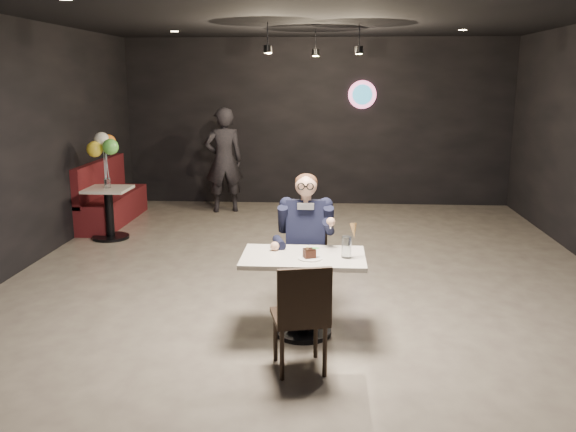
# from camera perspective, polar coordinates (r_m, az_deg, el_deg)

# --- Properties ---
(floor) EXTENTS (9.00, 9.00, 0.00)m
(floor) POSITION_cam_1_polar(r_m,az_deg,el_deg) (7.09, 1.89, -6.11)
(floor) COLOR gray
(floor) RESTS_ON ground
(wall_sign) EXTENTS (0.50, 0.06, 0.50)m
(wall_sign) POSITION_cam_1_polar(r_m,az_deg,el_deg) (11.19, 6.96, 11.21)
(wall_sign) COLOR pink
(wall_sign) RESTS_ON floor
(pendant_lights) EXTENTS (1.40, 1.20, 0.36)m
(pendant_lights) POSITION_cam_1_polar(r_m,az_deg,el_deg) (8.72, 2.52, 16.64)
(pendant_lights) COLOR black
(pendant_lights) RESTS_ON floor
(main_table) EXTENTS (1.10, 0.70, 0.75)m
(main_table) POSITION_cam_1_polar(r_m,az_deg,el_deg) (5.57, 1.43, -7.39)
(main_table) COLOR white
(main_table) RESTS_ON floor
(chair_far) EXTENTS (0.42, 0.46, 0.92)m
(chair_far) POSITION_cam_1_polar(r_m,az_deg,el_deg) (6.06, 1.66, -4.84)
(chair_far) COLOR black
(chair_far) RESTS_ON floor
(chair_near) EXTENTS (0.52, 0.55, 0.92)m
(chair_near) POSITION_cam_1_polar(r_m,az_deg,el_deg) (4.90, 1.09, -9.22)
(chair_near) COLOR black
(chair_near) RESTS_ON floor
(seated_man) EXTENTS (0.60, 0.80, 1.44)m
(seated_man) POSITION_cam_1_polar(r_m,az_deg,el_deg) (5.99, 1.67, -2.47)
(seated_man) COLOR black
(seated_man) RESTS_ON floor
(dessert_plate) EXTENTS (0.22, 0.22, 0.01)m
(dessert_plate) POSITION_cam_1_polar(r_m,az_deg,el_deg) (5.34, 2.10, -3.97)
(dessert_plate) COLOR white
(dessert_plate) RESTS_ON main_table
(cake_slice) EXTENTS (0.12, 0.11, 0.07)m
(cake_slice) POSITION_cam_1_polar(r_m,az_deg,el_deg) (5.34, 2.02, -3.53)
(cake_slice) COLOR black
(cake_slice) RESTS_ON dessert_plate
(mint_leaf) EXTENTS (0.07, 0.04, 0.01)m
(mint_leaf) POSITION_cam_1_polar(r_m,az_deg,el_deg) (5.34, 2.61, -3.01)
(mint_leaf) COLOR green
(mint_leaf) RESTS_ON cake_slice
(sundae_glass) EXTENTS (0.09, 0.09, 0.19)m
(sundae_glass) POSITION_cam_1_polar(r_m,az_deg,el_deg) (5.38, 5.50, -2.91)
(sundae_glass) COLOR silver
(sundae_glass) RESTS_ON main_table
(wafer_cone) EXTENTS (0.08, 0.08, 0.13)m
(wafer_cone) POSITION_cam_1_polar(r_m,az_deg,el_deg) (5.35, 6.17, -1.37)
(wafer_cone) COLOR tan
(wafer_cone) RESTS_ON sundae_glass
(booth_bench) EXTENTS (0.50, 2.01, 1.00)m
(booth_bench) POSITION_cam_1_polar(r_m,az_deg,el_deg) (10.20, -16.10, 2.19)
(booth_bench) COLOR #420E13
(booth_bench) RESTS_ON floor
(side_table) EXTENTS (0.61, 0.61, 0.76)m
(side_table) POSITION_cam_1_polar(r_m,az_deg,el_deg) (9.21, -16.37, 0.26)
(side_table) COLOR white
(side_table) RESTS_ON floor
(balloon_vase) EXTENTS (0.09, 0.09, 0.14)m
(balloon_vase) POSITION_cam_1_polar(r_m,az_deg,el_deg) (9.12, -16.54, 2.97)
(balloon_vase) COLOR silver
(balloon_vase) RESTS_ON side_table
(balloon_bunch) EXTENTS (0.41, 0.41, 0.68)m
(balloon_bunch) POSITION_cam_1_polar(r_m,az_deg,el_deg) (9.07, -16.71, 5.58)
(balloon_bunch) COLOR yellow
(balloon_bunch) RESTS_ON balloon_vase
(passerby) EXTENTS (0.76, 0.61, 1.81)m
(passerby) POSITION_cam_1_polar(r_m,az_deg,el_deg) (10.62, -6.02, 5.22)
(passerby) COLOR black
(passerby) RESTS_ON floor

